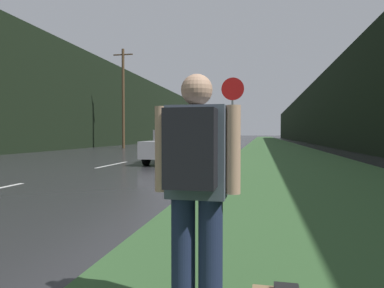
{
  "coord_description": "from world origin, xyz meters",
  "views": [
    {
      "loc": [
        6.07,
        1.64,
        1.28
      ],
      "look_at": [
        3.19,
        15.89,
        0.85
      ],
      "focal_mm": 32.0,
      "sensor_mm": 36.0,
      "label": 1
    }
  ],
  "objects_px": {
    "car_passing_far": "(226,139)",
    "hitchhiker_with_backpack": "(196,182)",
    "stop_sign": "(233,114)",
    "car_passing_near": "(175,146)",
    "delivery_truck": "(226,131)"
  },
  "relations": [
    {
      "from": "hitchhiker_with_backpack",
      "to": "car_passing_near",
      "type": "distance_m",
      "value": 13.22
    },
    {
      "from": "car_passing_far",
      "to": "hitchhiker_with_backpack",
      "type": "bearing_deg",
      "value": 95.5
    },
    {
      "from": "stop_sign",
      "to": "car_passing_far",
      "type": "xyz_separation_m",
      "value": [
        -2.92,
        26.43,
        -1.15
      ]
    },
    {
      "from": "car_passing_near",
      "to": "delivery_truck",
      "type": "bearing_deg",
      "value": -86.23
    },
    {
      "from": "car_passing_near",
      "to": "delivery_truck",
      "type": "relative_size",
      "value": 0.62
    },
    {
      "from": "car_passing_near",
      "to": "delivery_truck",
      "type": "xyz_separation_m",
      "value": [
        -4.49,
        68.11,
        1.15
      ]
    },
    {
      "from": "hitchhiker_with_backpack",
      "to": "car_passing_near",
      "type": "xyz_separation_m",
      "value": [
        -3.4,
        12.77,
        -0.22
      ]
    },
    {
      "from": "car_passing_far",
      "to": "stop_sign",
      "type": "bearing_deg",
      "value": 96.3
    },
    {
      "from": "stop_sign",
      "to": "delivery_truck",
      "type": "relative_size",
      "value": 0.4
    },
    {
      "from": "hitchhiker_with_backpack",
      "to": "car_passing_far",
      "type": "xyz_separation_m",
      "value": [
        -3.4,
        35.35,
        -0.19
      ]
    },
    {
      "from": "hitchhiker_with_backpack",
      "to": "car_passing_far",
      "type": "distance_m",
      "value": 35.51
    },
    {
      "from": "stop_sign",
      "to": "hitchhiker_with_backpack",
      "type": "distance_m",
      "value": 8.99
    },
    {
      "from": "hitchhiker_with_backpack",
      "to": "car_passing_near",
      "type": "relative_size",
      "value": 0.35
    },
    {
      "from": "stop_sign",
      "to": "car_passing_far",
      "type": "relative_size",
      "value": 0.67
    },
    {
      "from": "car_passing_near",
      "to": "car_passing_far",
      "type": "distance_m",
      "value": 22.58
    }
  ]
}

